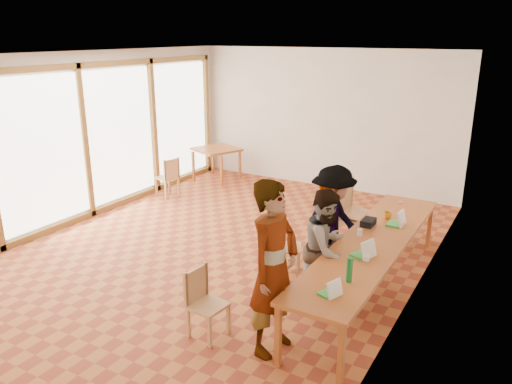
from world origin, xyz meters
TOP-DOWN VIEW (x-y plane):
  - ground at (0.00, 0.00)m, footprint 8.00×8.00m
  - wall_back at (0.00, 4.00)m, footprint 6.00×0.10m
  - wall_right at (3.00, 0.00)m, footprint 0.10×8.00m
  - window_wall at (-2.96, 0.00)m, footprint 0.10×8.00m
  - ceiling at (0.00, 0.00)m, footprint 6.00×8.00m
  - communal_table at (2.50, -0.23)m, footprint 0.80×4.00m
  - side_table at (-2.29, 3.20)m, footprint 0.90×0.90m
  - chair_near at (1.15, -2.08)m, footprint 0.41×0.41m
  - chair_mid at (1.21, -0.29)m, footprint 0.51×0.51m
  - chair_far at (1.54, 1.19)m, footprint 0.46×0.46m
  - chair_empty at (1.62, 1.38)m, footprint 0.55×0.55m
  - chair_spare at (-2.41, 1.64)m, footprint 0.47×0.47m
  - person_near at (1.97, -1.93)m, footprint 0.53×0.74m
  - person_mid at (2.09, -0.77)m, footprint 0.63×0.78m
  - person_far at (1.89, -0.10)m, footprint 0.84×1.17m
  - laptop_near at (2.57, -1.79)m, footprint 0.24×0.25m
  - laptop_mid at (2.56, -0.73)m, footprint 0.29×0.31m
  - laptop_far at (2.63, 0.48)m, footprint 0.23×0.27m
  - yellow_mug at (2.43, 0.67)m, footprint 0.15×0.15m
  - green_bottle at (2.62, -1.43)m, footprint 0.07×0.07m
  - clear_glass at (2.29, -0.14)m, footprint 0.07×0.07m
  - condiment_cup at (2.61, -0.83)m, footprint 0.08×0.08m
  - pink_phone at (2.41, 1.46)m, footprint 0.05×0.10m
  - black_pouch at (2.27, 0.27)m, footprint 0.16×0.26m

SIDE VIEW (x-z plane):
  - ground at x=0.00m, z-range 0.00..0.00m
  - chair_far at x=1.54m, z-range 0.28..0.70m
  - chair_near at x=1.15m, z-range 0.28..0.70m
  - chair_spare at x=-2.41m, z-range 0.29..0.73m
  - chair_mid at x=1.21m, z-range 0.29..0.73m
  - chair_empty at x=1.62m, z-range 0.35..0.90m
  - side_table at x=-2.29m, z-range 0.29..1.04m
  - communal_table at x=2.50m, z-range 0.33..1.08m
  - pink_phone at x=2.41m, z-range 0.75..0.76m
  - person_mid at x=2.09m, z-range 0.00..1.52m
  - condiment_cup at x=2.61m, z-range 0.75..0.81m
  - clear_glass at x=2.29m, z-range 0.75..0.84m
  - black_pouch at x=2.27m, z-range 0.75..0.84m
  - yellow_mug at x=2.43m, z-range 0.75..0.84m
  - laptop_near at x=2.57m, z-range 0.71..0.89m
  - laptop_mid at x=2.56m, z-range 0.70..0.92m
  - laptop_far at x=2.63m, z-range 0.70..0.92m
  - person_far at x=1.89m, z-range 0.00..1.63m
  - green_bottle at x=2.62m, z-range 0.75..1.03m
  - person_near at x=1.97m, z-range 0.00..1.92m
  - wall_back at x=0.00m, z-range 0.00..3.00m
  - wall_right at x=3.00m, z-range 0.00..3.00m
  - window_wall at x=-2.96m, z-range 0.00..3.00m
  - ceiling at x=0.00m, z-range 3.00..3.04m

